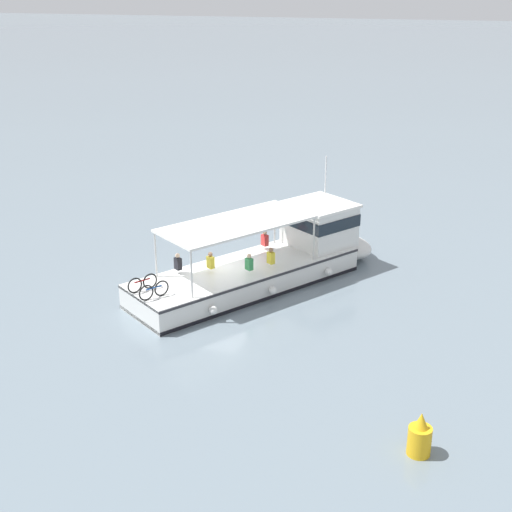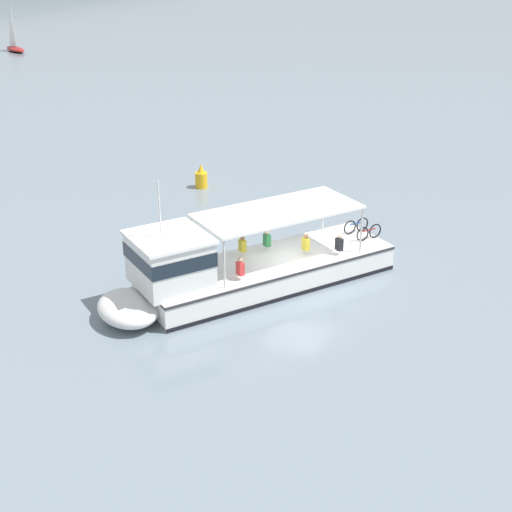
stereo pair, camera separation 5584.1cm
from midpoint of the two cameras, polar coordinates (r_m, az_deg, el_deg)
ground_plane at (r=13.33m, az=-0.17°, el=-62.85°), size 400.00×400.00×0.00m
ferry_main at (r=12.71m, az=20.78°, el=-56.21°), size 12.06×10.03×5.32m
channel_buoy at (r=17.74m, az=128.33°, el=-62.32°), size 0.70×0.70×1.40m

